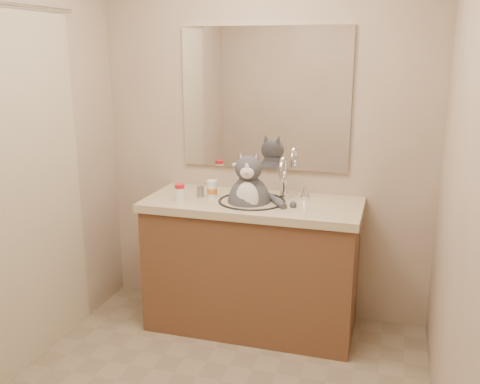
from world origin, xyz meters
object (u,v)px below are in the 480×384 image
at_px(pill_bottle_orange, 212,189).
at_px(cat, 249,200).
at_px(pill_bottle_redcap, 180,192).
at_px(grey_canister, 201,191).

bearing_deg(pill_bottle_orange, cat, -5.96).
bearing_deg(cat, pill_bottle_redcap, -175.57).
xyz_separation_m(pill_bottle_orange, grey_canister, (-0.08, 0.00, -0.02)).
relative_size(pill_bottle_redcap, grey_canister, 1.49).
distance_m(cat, pill_bottle_orange, 0.25).
xyz_separation_m(cat, pill_bottle_redcap, (-0.42, -0.09, 0.04)).
height_order(cat, grey_canister, cat).
xyz_separation_m(pill_bottle_redcap, grey_canister, (0.09, 0.12, -0.02)).
distance_m(cat, grey_canister, 0.33).
relative_size(cat, pill_bottle_orange, 4.75).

